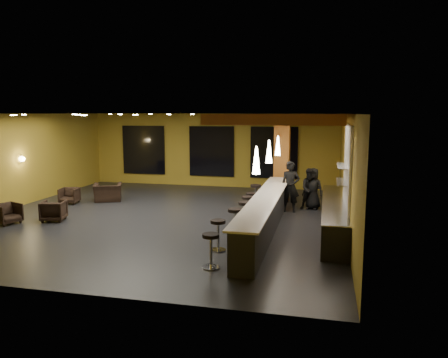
% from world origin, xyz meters
% --- Properties ---
extents(floor, '(12.00, 13.00, 0.10)m').
position_xyz_m(floor, '(0.00, 0.00, -0.05)').
color(floor, black).
rests_on(floor, ground).
extents(ceiling, '(12.00, 13.00, 0.10)m').
position_xyz_m(ceiling, '(0.00, 0.00, 3.55)').
color(ceiling, black).
extents(wall_back, '(12.00, 0.10, 3.50)m').
position_xyz_m(wall_back, '(0.00, 6.55, 1.75)').
color(wall_back, olive).
rests_on(wall_back, floor).
extents(wall_front, '(12.00, 0.10, 3.50)m').
position_xyz_m(wall_front, '(0.00, -6.55, 1.75)').
color(wall_front, olive).
rests_on(wall_front, floor).
extents(wall_left, '(0.10, 13.00, 3.50)m').
position_xyz_m(wall_left, '(-6.05, 0.00, 1.75)').
color(wall_left, olive).
rests_on(wall_left, floor).
extents(wall_right, '(0.10, 13.00, 3.50)m').
position_xyz_m(wall_right, '(6.05, 0.00, 1.75)').
color(wall_right, olive).
rests_on(wall_right, floor).
extents(wood_soffit, '(3.60, 8.00, 0.28)m').
position_xyz_m(wood_soffit, '(4.00, 1.00, 3.36)').
color(wood_soffit, '#BB6836').
rests_on(wood_soffit, ceiling).
extents(window_left, '(2.20, 0.06, 2.40)m').
position_xyz_m(window_left, '(-3.50, 6.44, 1.70)').
color(window_left, black).
rests_on(window_left, wall_back).
extents(window_center, '(2.20, 0.06, 2.40)m').
position_xyz_m(window_center, '(0.00, 6.44, 1.70)').
color(window_center, black).
rests_on(window_center, wall_back).
extents(window_right, '(2.20, 0.06, 2.40)m').
position_xyz_m(window_right, '(3.00, 6.44, 1.70)').
color(window_right, black).
rests_on(window_right, wall_back).
extents(tile_backsplash, '(0.06, 3.20, 2.40)m').
position_xyz_m(tile_backsplash, '(5.96, -1.00, 2.00)').
color(tile_backsplash, white).
rests_on(tile_backsplash, wall_right).
extents(bar_counter, '(0.60, 8.00, 1.00)m').
position_xyz_m(bar_counter, '(3.65, -1.00, 0.50)').
color(bar_counter, black).
rests_on(bar_counter, floor).
extents(bar_top, '(0.78, 8.10, 0.05)m').
position_xyz_m(bar_top, '(3.65, -1.00, 1.02)').
color(bar_top, silver).
rests_on(bar_top, bar_counter).
extents(prep_counter, '(0.70, 6.00, 0.86)m').
position_xyz_m(prep_counter, '(5.65, -0.50, 0.43)').
color(prep_counter, black).
rests_on(prep_counter, floor).
extents(prep_top, '(0.72, 6.00, 0.03)m').
position_xyz_m(prep_top, '(5.65, -0.50, 0.89)').
color(prep_top, silver).
rests_on(prep_top, prep_counter).
extents(wall_shelf_lower, '(0.30, 1.50, 0.03)m').
position_xyz_m(wall_shelf_lower, '(5.82, -1.20, 1.60)').
color(wall_shelf_lower, silver).
rests_on(wall_shelf_lower, wall_right).
extents(wall_shelf_upper, '(0.30, 1.50, 0.03)m').
position_xyz_m(wall_shelf_upper, '(5.82, -1.20, 2.05)').
color(wall_shelf_upper, silver).
rests_on(wall_shelf_upper, wall_right).
extents(column, '(0.60, 0.60, 3.50)m').
position_xyz_m(column, '(3.65, 3.60, 1.75)').
color(column, brown).
rests_on(column, floor).
extents(wall_sconce, '(0.22, 0.22, 0.22)m').
position_xyz_m(wall_sconce, '(-5.88, 0.50, 1.80)').
color(wall_sconce, '#FFE5B2').
rests_on(wall_sconce, wall_left).
extents(pendant_0, '(0.20, 0.20, 0.70)m').
position_xyz_m(pendant_0, '(3.65, -3.00, 2.35)').
color(pendant_0, white).
rests_on(pendant_0, wood_soffit).
extents(pendant_1, '(0.20, 0.20, 0.70)m').
position_xyz_m(pendant_1, '(3.65, -0.50, 2.35)').
color(pendant_1, white).
rests_on(pendant_1, wood_soffit).
extents(pendant_2, '(0.20, 0.20, 0.70)m').
position_xyz_m(pendant_2, '(3.65, 2.00, 2.35)').
color(pendant_2, white).
rests_on(pendant_2, wood_soffit).
extents(staff_a, '(0.69, 0.47, 1.83)m').
position_xyz_m(staff_a, '(4.15, 1.73, 0.91)').
color(staff_a, black).
rests_on(staff_a, floor).
extents(staff_b, '(0.82, 0.69, 1.53)m').
position_xyz_m(staff_b, '(4.84, 2.25, 0.76)').
color(staff_b, black).
rests_on(staff_b, floor).
extents(staff_c, '(0.86, 0.69, 1.53)m').
position_xyz_m(staff_c, '(4.93, 2.36, 0.77)').
color(staff_c, black).
rests_on(staff_c, floor).
extents(armchair_a, '(0.93, 0.91, 0.66)m').
position_xyz_m(armchair_a, '(-4.54, -2.07, 0.33)').
color(armchair_a, black).
rests_on(armchair_a, floor).
extents(armchair_b, '(0.89, 0.91, 0.67)m').
position_xyz_m(armchair_b, '(-3.33, -1.39, 0.34)').
color(armchair_b, black).
rests_on(armchair_b, floor).
extents(armchair_c, '(0.78, 0.80, 0.62)m').
position_xyz_m(armchair_c, '(-4.40, 1.21, 0.31)').
color(armchair_c, black).
rests_on(armchair_c, floor).
extents(armchair_d, '(1.37, 1.31, 0.70)m').
position_xyz_m(armchair_d, '(-3.17, 2.02, 0.35)').
color(armchair_d, black).
rests_on(armchair_d, floor).
extents(bar_stool_0, '(0.41, 0.41, 0.81)m').
position_xyz_m(bar_stool_0, '(2.86, -4.51, 0.52)').
color(bar_stool_0, silver).
rests_on(bar_stool_0, floor).
extents(bar_stool_1, '(0.41, 0.41, 0.81)m').
position_xyz_m(bar_stool_1, '(2.71, -3.21, 0.52)').
color(bar_stool_1, silver).
rests_on(bar_stool_1, floor).
extents(bar_stool_2, '(0.44, 0.44, 0.86)m').
position_xyz_m(bar_stool_2, '(2.92, -2.05, 0.55)').
color(bar_stool_2, silver).
rests_on(bar_stool_2, floor).
extents(bar_stool_3, '(0.43, 0.43, 0.85)m').
position_xyz_m(bar_stool_3, '(3.00, -0.97, 0.54)').
color(bar_stool_3, silver).
rests_on(bar_stool_3, floor).
extents(bar_stool_4, '(0.40, 0.40, 0.80)m').
position_xyz_m(bar_stool_4, '(2.88, 0.15, 0.51)').
color(bar_stool_4, silver).
rests_on(bar_stool_4, floor).
extents(bar_stool_5, '(0.37, 0.37, 0.73)m').
position_xyz_m(bar_stool_5, '(2.82, 1.16, 0.47)').
color(bar_stool_5, silver).
rests_on(bar_stool_5, floor).
extents(bar_stool_6, '(0.43, 0.43, 0.84)m').
position_xyz_m(bar_stool_6, '(2.81, 2.28, 0.54)').
color(bar_stool_6, silver).
rests_on(bar_stool_6, floor).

